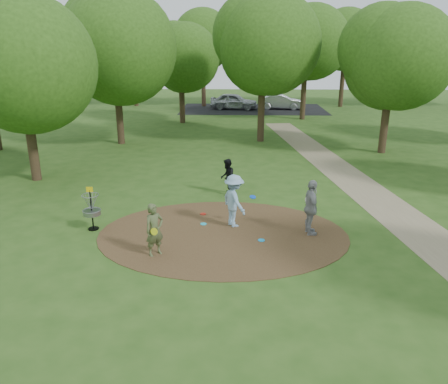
{
  "coord_description": "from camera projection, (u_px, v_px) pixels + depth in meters",
  "views": [
    {
      "loc": [
        0.43,
        -13.46,
        6.08
      ],
      "look_at": [
        0.0,
        1.2,
        1.1
      ],
      "focal_mm": 35.0,
      "sensor_mm": 36.0,
      "label": 1
    }
  ],
  "objects": [
    {
      "name": "player_observer_with_disc",
      "position": [
        154.0,
        230.0,
        13.01
      ],
      "size": [
        0.71,
        0.69,
        1.65
      ],
      "color": "#4F5A34",
      "rests_on": "ground"
    },
    {
      "name": "player_throwing_with_disc",
      "position": [
        234.0,
        201.0,
        15.1
      ],
      "size": [
        1.4,
        1.39,
        1.87
      ],
      "color": "#8AB1CE",
      "rests_on": "ground"
    },
    {
      "name": "disc_ground_cyan",
      "position": [
        203.0,
        224.0,
        15.48
      ],
      "size": [
        0.22,
        0.22,
        0.02
      ],
      "primitive_type": "cylinder",
      "color": "#1BBDDE",
      "rests_on": "dirt_clearing"
    },
    {
      "name": "player_walking_with_disc",
      "position": [
        227.0,
        177.0,
        18.35
      ],
      "size": [
        0.68,
        0.82,
        1.55
      ],
      "color": "black",
      "rests_on": "ground"
    },
    {
      "name": "car_left",
      "position": [
        234.0,
        101.0,
        42.65
      ],
      "size": [
        4.79,
        2.46,
        1.56
      ],
      "primitive_type": "imported",
      "rotation": [
        0.0,
        0.0,
        1.43
      ],
      "color": "#A4A7AC",
      "rests_on": "ground"
    },
    {
      "name": "disc_golf_basket",
      "position": [
        91.0,
        205.0,
        14.84
      ],
      "size": [
        0.63,
        0.63,
        1.54
      ],
      "color": "black",
      "rests_on": "ground"
    },
    {
      "name": "dirt_clearing",
      "position": [
        223.0,
        234.0,
        14.7
      ],
      "size": [
        8.4,
        8.4,
        0.02
      ],
      "primitive_type": "cylinder",
      "color": "#47301C",
      "rests_on": "ground"
    },
    {
      "name": "ground",
      "position": [
        223.0,
        234.0,
        14.71
      ],
      "size": [
        100.0,
        100.0,
        0.0
      ],
      "primitive_type": "plane",
      "color": "#2D5119",
      "rests_on": "ground"
    },
    {
      "name": "tree_ring",
      "position": [
        251.0,
        60.0,
        23.11
      ],
      "size": [
        37.08,
        45.22,
        9.11
      ],
      "color": "#332316",
      "rests_on": "ground"
    },
    {
      "name": "player_waiting_with_disc",
      "position": [
        311.0,
        208.0,
        14.42
      ],
      "size": [
        0.57,
        1.16,
        1.9
      ],
      "color": "gray",
      "rests_on": "ground"
    },
    {
      "name": "footpath",
      "position": [
        397.0,
        214.0,
        16.42
      ],
      "size": [
        7.55,
        39.89,
        0.01
      ],
      "primitive_type": "cube",
      "rotation": [
        0.0,
        0.0,
        0.14
      ],
      "color": "#8C7A5B",
      "rests_on": "ground"
    },
    {
      "name": "car_right",
      "position": [
        281.0,
        102.0,
        42.67
      ],
      "size": [
        4.44,
        1.92,
        1.42
      ],
      "primitive_type": "imported",
      "rotation": [
        0.0,
        0.0,
        1.47
      ],
      "color": "#94979B",
      "rests_on": "ground"
    },
    {
      "name": "parking_lot",
      "position": [
        253.0,
        109.0,
        43.04
      ],
      "size": [
        14.0,
        8.0,
        0.01
      ],
      "primitive_type": "cube",
      "color": "black",
      "rests_on": "ground"
    },
    {
      "name": "disc_ground_blue",
      "position": [
        261.0,
        240.0,
        14.2
      ],
      "size": [
        0.22,
        0.22,
        0.02
      ],
      "primitive_type": "cylinder",
      "color": "#0D9BE9",
      "rests_on": "dirt_clearing"
    },
    {
      "name": "disc_ground_red",
      "position": [
        203.0,
        214.0,
        16.39
      ],
      "size": [
        0.22,
        0.22,
        0.02
      ],
      "primitive_type": "cylinder",
      "color": "red",
      "rests_on": "dirt_clearing"
    }
  ]
}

